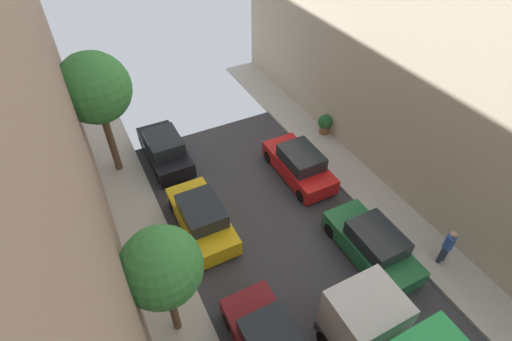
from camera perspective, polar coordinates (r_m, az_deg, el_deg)
The scene contains 8 objects.
parked_car_left_4 at distance 16.35m, azimuth -7.98°, elevation -6.89°, with size 1.78×4.20×1.57m.
parked_car_left_5 at distance 20.02m, azimuth -13.27°, elevation 3.07°, with size 1.78×4.20×1.57m.
parked_car_right_1 at distance 15.98m, azimuth 16.78°, elevation -10.43°, with size 1.78×4.20×1.57m.
parked_car_right_2 at distance 18.71m, azimuth 6.38°, elevation 0.90°, with size 1.78×4.20×1.57m.
pedestrian at distance 16.51m, azimuth 26.36°, elevation -9.91°, with size 0.40×0.36×1.72m.
street_tree_0 at distance 18.00m, azimuth -22.65°, elevation 11.05°, with size 3.09×3.09×6.03m.
street_tree_2 at distance 11.54m, azimuth -13.74°, elevation -13.69°, with size 2.41×2.41×4.69m.
potted_plant_0 at distance 21.51m, azimuth 10.10°, elevation 6.86°, with size 0.78×0.78×1.12m.
Camera 1 is at (-5.57, -1.17, 12.92)m, focal length 27.18 mm.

